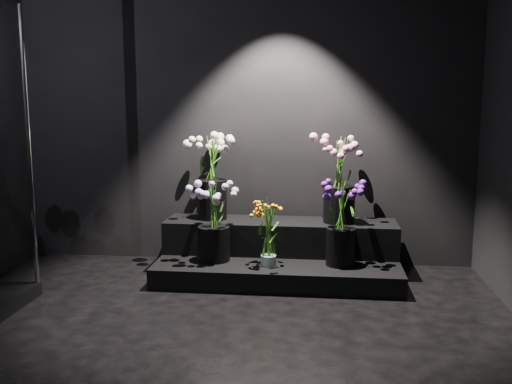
# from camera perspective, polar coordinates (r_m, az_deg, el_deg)

# --- Properties ---
(floor) EXTENTS (4.00, 4.00, 0.00)m
(floor) POSITION_cam_1_polar(r_m,az_deg,el_deg) (3.40, -5.68, -16.14)
(floor) COLOR black
(floor) RESTS_ON ground
(wall_back) EXTENTS (4.00, 0.00, 4.00)m
(wall_back) POSITION_cam_1_polar(r_m,az_deg,el_deg) (5.04, -1.14, 8.66)
(wall_back) COLOR black
(wall_back) RESTS_ON floor
(display_riser) EXTENTS (1.96, 0.87, 0.43)m
(display_riser) POSITION_cam_1_polar(r_m,az_deg,el_deg) (4.79, 2.33, -6.15)
(display_riser) COLOR black
(display_riser) RESTS_ON floor
(bouquet_orange_bells) EXTENTS (0.25, 0.25, 0.53)m
(bouquet_orange_bells) POSITION_cam_1_polar(r_m,az_deg,el_deg) (4.46, 1.27, -3.95)
(bouquet_orange_bells) COLOR white
(bouquet_orange_bells) RESTS_ON display_riser
(bouquet_lilac) EXTENTS (0.43, 0.43, 0.64)m
(bouquet_lilac) POSITION_cam_1_polar(r_m,az_deg,el_deg) (4.58, -4.26, -2.49)
(bouquet_lilac) COLOR black
(bouquet_lilac) RESTS_ON display_riser
(bouquet_purple) EXTENTS (0.41, 0.41, 0.66)m
(bouquet_purple) POSITION_cam_1_polar(r_m,az_deg,el_deg) (4.49, 8.55, -2.71)
(bouquet_purple) COLOR black
(bouquet_purple) RESTS_ON display_riser
(bouquet_cream_roses) EXTENTS (0.47, 0.47, 0.71)m
(bouquet_cream_roses) POSITION_cam_1_polar(r_m,az_deg,el_deg) (4.87, -4.41, 2.07)
(bouquet_cream_roses) COLOR black
(bouquet_cream_roses) RESTS_ON display_riser
(bouquet_pink_roses) EXTENTS (0.45, 0.45, 0.71)m
(bouquet_pink_roses) POSITION_cam_1_polar(r_m,az_deg,el_deg) (4.76, 8.37, 1.60)
(bouquet_pink_roses) COLOR black
(bouquet_pink_roses) RESTS_ON display_riser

